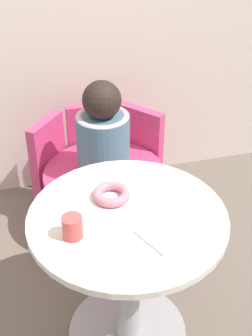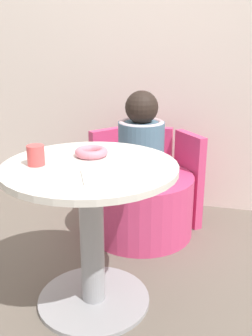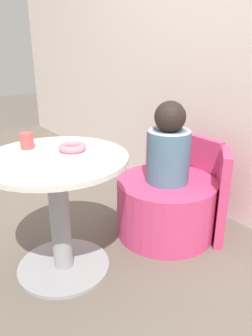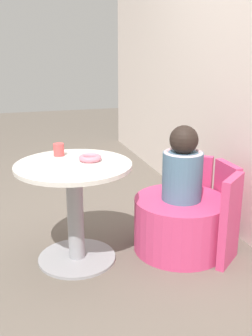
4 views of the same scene
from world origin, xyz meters
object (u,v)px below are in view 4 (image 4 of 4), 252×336
at_px(child_figure, 183,167).
at_px(cup, 59,150).
at_px(donut, 90,158).
at_px(round_table, 75,197).
at_px(tub_chair, 180,224).

bearing_deg(child_figure, cup, -109.37).
relative_size(donut, cup, 1.74).
bearing_deg(child_figure, donut, -99.17).
distance_m(round_table, donut, 0.25).
height_order(donut, cup, cup).
bearing_deg(donut, child_figure, 80.83).
height_order(child_figure, donut, child_figure).
bearing_deg(round_table, tub_chair, 84.92).
bearing_deg(round_table, donut, 106.27).
relative_size(round_table, child_figure, 1.45).
height_order(round_table, cup, cup).
bearing_deg(tub_chair, donut, -99.17).
bearing_deg(tub_chair, child_figure, 0.00).
bearing_deg(donut, tub_chair, 80.83).
xyz_separation_m(child_figure, donut, (-0.09, -0.56, 0.08)).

